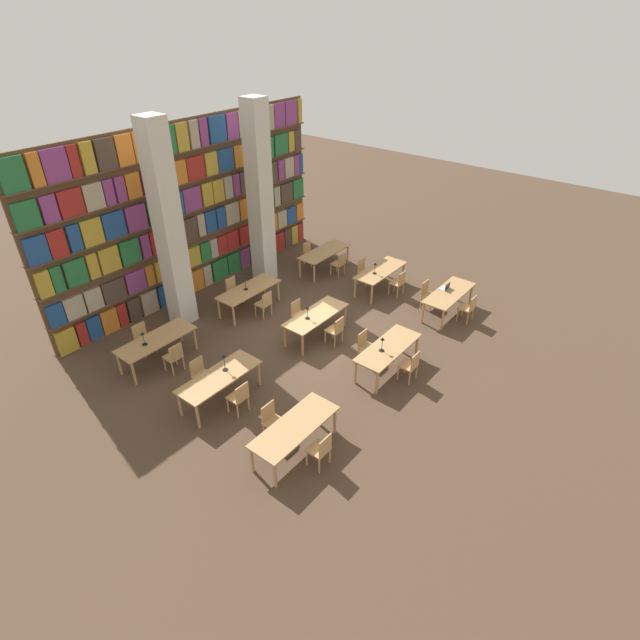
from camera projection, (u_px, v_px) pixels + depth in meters
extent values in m
plane|color=#4C3828|center=(313.00, 336.00, 14.73)|extent=(40.00, 40.00, 0.00)
cube|color=brown|center=(193.00, 210.00, 15.83)|extent=(10.56, 0.06, 5.50)
cube|color=brown|center=(204.00, 286.00, 17.30)|extent=(10.56, 0.35, 0.03)
cube|color=#B7932D|center=(66.00, 340.00, 13.85)|extent=(0.54, 0.20, 0.74)
cube|color=maroon|center=(82.00, 333.00, 14.15)|extent=(0.28, 0.20, 0.74)
cube|color=navy|center=(93.00, 328.00, 14.39)|extent=(0.40, 0.20, 0.74)
cube|color=orange|center=(109.00, 321.00, 14.71)|extent=(0.50, 0.20, 0.74)
cube|color=maroon|center=(121.00, 315.00, 14.99)|extent=(0.29, 0.20, 0.74)
cube|color=#47382D|center=(133.00, 309.00, 15.26)|extent=(0.40, 0.20, 0.74)
cube|color=tan|center=(149.00, 302.00, 15.62)|extent=(0.55, 0.20, 0.74)
cube|color=navy|center=(165.00, 294.00, 16.03)|extent=(0.54, 0.20, 0.74)
cube|color=#84387A|center=(182.00, 286.00, 16.49)|extent=(0.69, 0.20, 0.74)
cube|color=orange|center=(197.00, 279.00, 16.88)|extent=(0.44, 0.20, 0.74)
cube|color=tan|center=(206.00, 275.00, 17.16)|extent=(0.33, 0.20, 0.74)
cube|color=#236B38|center=(219.00, 269.00, 17.54)|extent=(0.66, 0.20, 0.74)
cube|color=#236B38|center=(233.00, 263.00, 17.96)|extent=(0.56, 0.20, 0.74)
cube|color=#84387A|center=(244.00, 258.00, 18.32)|extent=(0.45, 0.20, 0.74)
cube|color=#236B38|center=(254.00, 253.00, 18.67)|extent=(0.53, 0.20, 0.74)
cube|color=#236B38|center=(263.00, 249.00, 18.97)|extent=(0.26, 0.20, 0.74)
cube|color=maroon|center=(269.00, 246.00, 19.19)|extent=(0.35, 0.20, 0.74)
cube|color=maroon|center=(278.00, 242.00, 19.53)|extent=(0.59, 0.20, 0.74)
cube|color=#47382D|center=(286.00, 238.00, 19.87)|extent=(0.34, 0.20, 0.74)
cube|color=#B7932D|center=(293.00, 234.00, 20.14)|extent=(0.36, 0.20, 0.74)
cube|color=maroon|center=(299.00, 232.00, 20.38)|extent=(0.30, 0.20, 0.74)
cube|color=brown|center=(201.00, 262.00, 16.81)|extent=(10.56, 0.35, 0.03)
cube|color=navy|center=(55.00, 315.00, 13.34)|extent=(0.42, 0.20, 0.65)
cube|color=tan|center=(73.00, 307.00, 13.68)|extent=(0.55, 0.20, 0.65)
cube|color=tan|center=(93.00, 299.00, 14.06)|extent=(0.49, 0.20, 0.65)
cube|color=#47382D|center=(113.00, 290.00, 14.48)|extent=(0.70, 0.20, 0.65)
cube|color=#84387A|center=(135.00, 281.00, 14.96)|extent=(0.63, 0.20, 0.65)
cube|color=orange|center=(149.00, 275.00, 15.28)|extent=(0.27, 0.20, 0.65)
cube|color=#B7932D|center=(162.00, 269.00, 15.61)|extent=(0.58, 0.20, 0.65)
cube|color=maroon|center=(178.00, 262.00, 16.01)|extent=(0.54, 0.20, 0.65)
cube|color=#B7932D|center=(193.00, 256.00, 16.39)|extent=(0.50, 0.20, 0.65)
cube|color=#236B38|center=(204.00, 251.00, 16.72)|extent=(0.39, 0.20, 0.65)
cube|color=tan|center=(213.00, 248.00, 16.96)|extent=(0.29, 0.20, 0.65)
cube|color=maroon|center=(221.00, 244.00, 17.21)|extent=(0.41, 0.20, 0.65)
cube|color=maroon|center=(231.00, 240.00, 17.53)|extent=(0.51, 0.20, 0.65)
cube|color=maroon|center=(243.00, 235.00, 17.89)|extent=(0.45, 0.20, 0.65)
cube|color=#84387A|center=(251.00, 231.00, 18.16)|extent=(0.28, 0.20, 0.65)
cube|color=#47382D|center=(260.00, 228.00, 18.47)|extent=(0.56, 0.20, 0.65)
cube|color=orange|center=(271.00, 223.00, 18.86)|extent=(0.50, 0.20, 0.65)
cube|color=tan|center=(281.00, 219.00, 19.21)|extent=(0.49, 0.20, 0.65)
cube|color=navy|center=(290.00, 215.00, 19.56)|extent=(0.49, 0.20, 0.65)
cube|color=orange|center=(298.00, 211.00, 19.89)|extent=(0.39, 0.20, 0.65)
cube|color=brown|center=(197.00, 237.00, 16.31)|extent=(10.56, 0.35, 0.03)
cube|color=#B7932D|center=(43.00, 284.00, 12.81)|extent=(0.36, 0.20, 0.72)
cube|color=#236B38|center=(56.00, 279.00, 13.03)|extent=(0.28, 0.20, 0.72)
cube|color=#236B38|center=(75.00, 272.00, 13.37)|extent=(0.58, 0.20, 0.72)
cube|color=#B7932D|center=(92.00, 266.00, 13.69)|extent=(0.29, 0.20, 0.72)
cube|color=#B7932D|center=(108.00, 259.00, 14.03)|extent=(0.59, 0.20, 0.72)
cube|color=#236B38|center=(129.00, 251.00, 14.46)|extent=(0.61, 0.20, 0.72)
cube|color=#84387A|center=(144.00, 246.00, 14.80)|extent=(0.27, 0.20, 0.72)
cube|color=maroon|center=(158.00, 241.00, 15.12)|extent=(0.61, 0.20, 0.72)
cube|color=#84387A|center=(173.00, 235.00, 15.48)|extent=(0.42, 0.20, 0.72)
cube|color=#47382D|center=(187.00, 229.00, 15.85)|extent=(0.64, 0.20, 0.72)
cube|color=tan|center=(200.00, 225.00, 16.19)|extent=(0.28, 0.20, 0.72)
cube|color=navy|center=(209.00, 221.00, 16.45)|extent=(0.43, 0.20, 0.72)
cube|color=navy|center=(220.00, 217.00, 16.74)|extent=(0.35, 0.20, 0.72)
cube|color=tan|center=(231.00, 213.00, 17.08)|extent=(0.58, 0.20, 0.72)
cube|color=orange|center=(245.00, 208.00, 17.51)|extent=(0.59, 0.20, 0.72)
cube|color=navy|center=(256.00, 204.00, 17.86)|extent=(0.41, 0.20, 0.72)
cube|color=#236B38|center=(266.00, 200.00, 18.22)|extent=(0.62, 0.20, 0.72)
cube|color=tan|center=(276.00, 196.00, 18.55)|extent=(0.30, 0.20, 0.72)
cube|color=#47382D|center=(285.00, 193.00, 18.90)|extent=(0.62, 0.20, 0.72)
cube|color=#236B38|center=(297.00, 188.00, 19.33)|extent=(0.58, 0.20, 0.72)
cube|color=brown|center=(193.00, 210.00, 15.82)|extent=(10.56, 0.35, 0.03)
cube|color=navy|center=(36.00, 250.00, 12.37)|extent=(0.55, 0.20, 0.73)
cube|color=maroon|center=(56.00, 243.00, 12.71)|extent=(0.44, 0.20, 0.73)
cube|color=navy|center=(73.00, 238.00, 13.02)|extent=(0.32, 0.20, 0.73)
cube|color=#B7932D|center=(91.00, 232.00, 13.34)|extent=(0.58, 0.20, 0.73)
cube|color=navy|center=(113.00, 225.00, 13.77)|extent=(0.64, 0.20, 0.73)
cube|color=#84387A|center=(135.00, 217.00, 14.24)|extent=(0.63, 0.20, 0.73)
cube|color=#236B38|center=(151.00, 212.00, 14.58)|extent=(0.26, 0.20, 0.73)
cube|color=#B7932D|center=(163.00, 208.00, 14.87)|extent=(0.47, 0.20, 0.73)
cube|color=navy|center=(177.00, 204.00, 15.19)|extent=(0.39, 0.20, 0.73)
cube|color=#84387A|center=(191.00, 199.00, 15.55)|extent=(0.66, 0.20, 0.73)
cube|color=#B7932D|center=(206.00, 194.00, 15.95)|extent=(0.40, 0.20, 0.73)
cube|color=#B7932D|center=(217.00, 190.00, 16.25)|extent=(0.43, 0.20, 0.73)
cube|color=tan|center=(227.00, 187.00, 16.54)|extent=(0.34, 0.20, 0.73)
cube|color=#84387A|center=(235.00, 184.00, 16.78)|extent=(0.27, 0.20, 0.73)
cube|color=#47382D|center=(245.00, 181.00, 17.07)|extent=(0.53, 0.20, 0.73)
cube|color=navy|center=(255.00, 178.00, 17.40)|extent=(0.38, 0.20, 0.73)
cube|color=#47382D|center=(263.00, 175.00, 17.67)|extent=(0.37, 0.20, 0.73)
cube|color=#47382D|center=(272.00, 172.00, 17.96)|extent=(0.40, 0.20, 0.73)
cube|color=#84387A|center=(280.00, 170.00, 18.24)|extent=(0.30, 0.20, 0.73)
cube|color=tan|center=(288.00, 167.00, 18.53)|extent=(0.48, 0.20, 0.73)
cube|color=#84387A|center=(295.00, 165.00, 18.80)|extent=(0.27, 0.20, 0.73)
cube|color=navy|center=(299.00, 163.00, 18.96)|extent=(0.20, 0.20, 0.73)
cube|color=brown|center=(189.00, 181.00, 15.32)|extent=(10.56, 0.35, 0.03)
cube|color=#236B38|center=(25.00, 215.00, 11.90)|extent=(0.59, 0.20, 0.69)
cube|color=#84387A|center=(48.00, 209.00, 12.27)|extent=(0.39, 0.20, 0.69)
cube|color=maroon|center=(70.00, 203.00, 12.63)|extent=(0.63, 0.20, 0.69)
cube|color=tan|center=(92.00, 196.00, 13.04)|extent=(0.53, 0.20, 0.69)
cube|color=#84387A|center=(108.00, 192.00, 13.33)|extent=(0.28, 0.20, 0.69)
cube|color=#84387A|center=(119.00, 189.00, 13.56)|extent=(0.28, 0.20, 0.69)
cube|color=orange|center=(132.00, 185.00, 13.82)|extent=(0.43, 0.20, 0.69)
cube|color=#84387A|center=(150.00, 180.00, 14.22)|extent=(0.62, 0.20, 0.69)
cube|color=#B7932D|center=(165.00, 176.00, 14.56)|extent=(0.35, 0.20, 0.69)
cube|color=orange|center=(178.00, 172.00, 14.86)|extent=(0.49, 0.20, 0.69)
cube|color=maroon|center=(194.00, 168.00, 15.25)|extent=(0.65, 0.20, 0.69)
cube|color=#B7932D|center=(210.00, 163.00, 15.67)|extent=(0.48, 0.20, 0.69)
cube|color=navy|center=(224.00, 160.00, 16.05)|extent=(0.64, 0.20, 0.69)
cube|color=orange|center=(240.00, 155.00, 16.53)|extent=(0.68, 0.20, 0.69)
cube|color=navy|center=(252.00, 152.00, 16.89)|extent=(0.29, 0.20, 0.69)
cube|color=orange|center=(260.00, 150.00, 17.13)|extent=(0.32, 0.20, 0.69)
cube|color=#236B38|center=(268.00, 147.00, 17.39)|extent=(0.39, 0.20, 0.69)
cube|color=#236B38|center=(280.00, 144.00, 17.79)|extent=(0.67, 0.20, 0.69)
cube|color=#B7932D|center=(290.00, 141.00, 18.15)|extent=(0.29, 0.20, 0.69)
cube|color=#47382D|center=(296.00, 140.00, 18.36)|extent=(0.26, 0.20, 0.69)
cube|color=brown|center=(185.00, 151.00, 14.83)|extent=(10.56, 0.35, 0.03)
cube|color=#236B38|center=(12.00, 174.00, 11.38)|extent=(0.59, 0.20, 0.80)
cube|color=orange|center=(34.00, 169.00, 11.71)|extent=(0.29, 0.20, 0.80)
cube|color=#84387A|center=(54.00, 165.00, 12.03)|extent=(0.62, 0.20, 0.80)
cube|color=maroon|center=(73.00, 161.00, 12.34)|extent=(0.26, 0.20, 0.80)
cube|color=#B7932D|center=(86.00, 158.00, 12.58)|extent=(0.33, 0.20, 0.80)
cube|color=#47382D|center=(104.00, 154.00, 12.91)|extent=(0.54, 0.20, 0.80)
cube|color=orange|center=(123.00, 150.00, 13.27)|extent=(0.48, 0.20, 0.80)
cube|color=orange|center=(138.00, 146.00, 13.57)|extent=(0.36, 0.20, 0.80)
cube|color=maroon|center=(152.00, 143.00, 13.86)|extent=(0.49, 0.20, 0.80)
cube|color=#236B38|center=(167.00, 140.00, 14.21)|extent=(0.43, 0.20, 0.80)
cube|color=#B7932D|center=(181.00, 137.00, 14.51)|extent=(0.41, 0.20, 0.80)
cube|color=tan|center=(193.00, 134.00, 14.81)|extent=(0.32, 0.20, 0.80)
cube|color=#84387A|center=(202.00, 132.00, 15.04)|extent=(0.29, 0.20, 0.80)
cube|color=navy|center=(216.00, 129.00, 15.40)|extent=(0.66, 0.20, 0.80)
cube|color=#84387A|center=(231.00, 126.00, 15.80)|extent=(0.46, 0.20, 0.80)
cube|color=tan|center=(241.00, 123.00, 16.11)|extent=(0.38, 0.20, 0.80)
cube|color=orange|center=(253.00, 121.00, 16.44)|extent=(0.53, 0.20, 0.80)
cube|color=tan|center=(266.00, 118.00, 16.86)|extent=(0.60, 0.20, 0.80)
cube|color=#84387A|center=(278.00, 115.00, 17.25)|extent=(0.53, 0.20, 0.80)
cube|color=#84387A|center=(289.00, 113.00, 17.64)|extent=(0.60, 0.20, 0.80)
cube|color=#B7932D|center=(298.00, 111.00, 17.95)|extent=(0.19, 0.20, 0.80)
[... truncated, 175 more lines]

